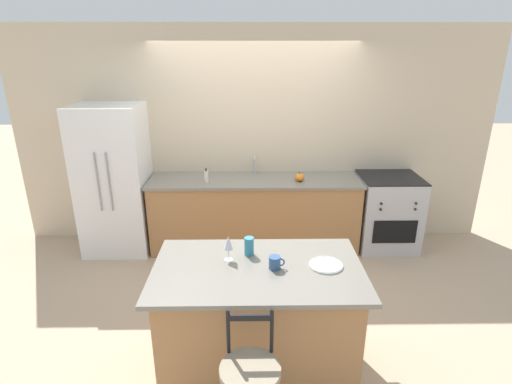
% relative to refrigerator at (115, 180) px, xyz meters
% --- Properties ---
extents(ground_plane, '(18.00, 18.00, 0.00)m').
position_rel_refrigerator_xyz_m(ground_plane, '(1.71, -0.35, -0.91)').
color(ground_plane, tan).
extents(wall_back, '(6.00, 0.07, 2.70)m').
position_rel_refrigerator_xyz_m(wall_back, '(1.71, 0.36, 0.44)').
color(wall_back, beige).
rests_on(wall_back, ground_plane).
extents(back_counter, '(2.59, 0.69, 0.91)m').
position_rel_refrigerator_xyz_m(back_counter, '(1.71, 0.03, -0.45)').
color(back_counter, '#A87547').
rests_on(back_counter, ground_plane).
extents(sink_faucet, '(0.02, 0.13, 0.22)m').
position_rel_refrigerator_xyz_m(sink_faucet, '(1.71, 0.24, 0.14)').
color(sink_faucet, '#ADAFB5').
rests_on(sink_faucet, back_counter).
extents(kitchen_island, '(1.54, 0.91, 0.92)m').
position_rel_refrigerator_xyz_m(kitchen_island, '(1.71, -2.09, -0.44)').
color(kitchen_island, '#A87547').
rests_on(kitchen_island, ground_plane).
extents(refrigerator, '(0.79, 0.71, 1.81)m').
position_rel_refrigerator_xyz_m(refrigerator, '(0.00, 0.00, 0.00)').
color(refrigerator, white).
rests_on(refrigerator, ground_plane).
extents(oven_range, '(0.73, 0.69, 0.93)m').
position_rel_refrigerator_xyz_m(oven_range, '(3.38, 0.00, -0.44)').
color(oven_range, '#B7B7BC').
rests_on(oven_range, ground_plane).
extents(bar_stool_near, '(0.36, 0.36, 0.98)m').
position_rel_refrigerator_xyz_m(bar_stool_near, '(1.65, -2.78, -0.37)').
color(bar_stool_near, black).
rests_on(bar_stool_near, ground_plane).
extents(dinner_plate, '(0.25, 0.25, 0.02)m').
position_rel_refrigerator_xyz_m(dinner_plate, '(2.21, -2.07, 0.02)').
color(dinner_plate, white).
rests_on(dinner_plate, kitchen_island).
extents(wine_glass, '(0.07, 0.07, 0.20)m').
position_rel_refrigerator_xyz_m(wine_glass, '(1.49, -1.97, 0.15)').
color(wine_glass, white).
rests_on(wine_glass, kitchen_island).
extents(coffee_mug, '(0.12, 0.09, 0.09)m').
position_rel_refrigerator_xyz_m(coffee_mug, '(1.83, -2.10, 0.06)').
color(coffee_mug, '#335689').
rests_on(coffee_mug, kitchen_island).
extents(tumbler_cup, '(0.07, 0.07, 0.14)m').
position_rel_refrigerator_xyz_m(tumbler_cup, '(1.64, -1.89, 0.08)').
color(tumbler_cup, teal).
rests_on(tumbler_cup, kitchen_island).
extents(pumpkin_decoration, '(0.12, 0.12, 0.12)m').
position_rel_refrigerator_xyz_m(pumpkin_decoration, '(2.25, -0.07, 0.05)').
color(pumpkin_decoration, orange).
rests_on(pumpkin_decoration, back_counter).
extents(soap_bottle, '(0.05, 0.05, 0.17)m').
position_rel_refrigerator_xyz_m(soap_bottle, '(1.13, -0.11, 0.08)').
color(soap_bottle, silver).
rests_on(soap_bottle, back_counter).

